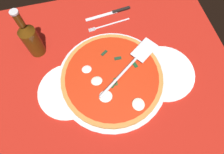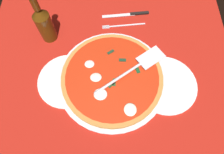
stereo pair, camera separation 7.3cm
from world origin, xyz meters
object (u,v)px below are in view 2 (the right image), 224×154
(dinner_plate_left, at_px, (67,81))
(dinner_plate_right, at_px, (165,85))
(beer_bottle, at_px, (44,23))
(pizza, at_px, (112,77))
(pizza_server, at_px, (134,68))
(place_setting_far, at_px, (127,20))

(dinner_plate_left, height_order, dinner_plate_right, same)
(beer_bottle, bearing_deg, dinner_plate_right, -25.41)
(dinner_plate_left, height_order, beer_bottle, beer_bottle)
(dinner_plate_right, bearing_deg, pizza, 173.69)
(pizza_server, bearing_deg, dinner_plate_right, -57.09)
(dinner_plate_left, height_order, place_setting_far, place_setting_far)
(place_setting_far, bearing_deg, pizza_server, 87.33)
(pizza_server, height_order, beer_bottle, beer_bottle)
(place_setting_far, bearing_deg, dinner_plate_right, 107.77)
(dinner_plate_right, relative_size, pizza, 0.62)
(pizza_server, relative_size, place_setting_far, 1.30)
(pizza, height_order, place_setting_far, pizza)
(pizza, bearing_deg, dinner_plate_left, -177.96)
(dinner_plate_right, height_order, pizza_server, pizza_server)
(dinner_plate_left, bearing_deg, pizza_server, 7.34)
(dinner_plate_left, height_order, pizza_server, pizza_server)
(pizza_server, bearing_deg, beer_bottle, 118.26)
(pizza, bearing_deg, place_setting_far, 77.12)
(pizza, bearing_deg, dinner_plate_right, -6.31)
(place_setting_far, bearing_deg, dinner_plate_left, 44.94)
(pizza, xyz_separation_m, place_setting_far, (0.06, 0.28, -0.02))
(pizza, bearing_deg, beer_bottle, 142.87)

